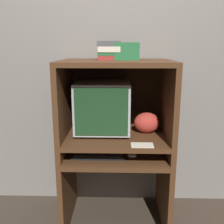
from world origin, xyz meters
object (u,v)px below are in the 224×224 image
mouse (132,155)px  book_stack (109,50)px  keyboard (98,155)px  storage_box (127,51)px  snack_bag (147,123)px  crt_monitor (103,106)px

mouse → book_stack: book_stack is taller
keyboard → storage_box: 0.85m
mouse → snack_bag: size_ratio=0.35×
snack_bag → book_stack: (-0.31, -0.01, 0.59)m
crt_monitor → mouse: 0.47m
snack_bag → book_stack: book_stack is taller
crt_monitor → mouse: crt_monitor is taller
mouse → book_stack: (-0.18, 0.19, 0.80)m
keyboard → storage_box: storage_box is taller
keyboard → storage_box: size_ratio=2.14×
storage_box → crt_monitor: bearing=173.7°
book_stack → storage_box: bearing=3.5°
keyboard → book_stack: bearing=67.0°
crt_monitor → book_stack: bearing=-28.6°
keyboard → snack_bag: size_ratio=1.95×
crt_monitor → snack_bag: (0.37, -0.02, -0.13)m
crt_monitor → keyboard: size_ratio=1.08×
snack_bag → book_stack: size_ratio=1.16×
crt_monitor → book_stack: 0.46m
book_stack → snack_bag: bearing=1.9°
mouse → snack_bag: (0.13, 0.20, 0.21)m
keyboard → book_stack: book_stack is taller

